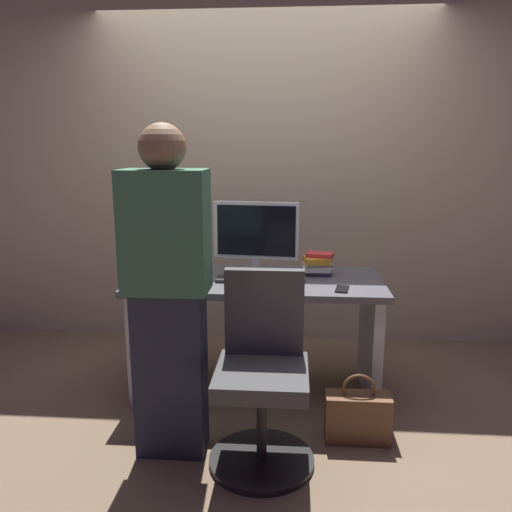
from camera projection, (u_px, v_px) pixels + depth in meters
The scene contains 13 objects.
ground_plane at pixel (257, 388), 3.27m from camera, with size 9.00×9.00×0.00m, color brown.
wall_back at pixel (266, 150), 3.88m from camera, with size 6.40×0.10×3.00m, color tan.
desk at pixel (257, 312), 3.16m from camera, with size 1.53×0.71×0.74m.
office_chair at pixel (263, 378), 2.47m from camera, with size 0.52×0.52×0.94m.
person_at_desk at pixel (168, 293), 2.44m from camera, with size 0.40×0.24×1.64m.
monitor at pixel (256, 233), 3.18m from camera, with size 0.54×0.16×0.46m.
keyboard at pixel (252, 279), 3.05m from camera, with size 0.43×0.13×0.02m, color #262626.
mouse at pixel (301, 278), 3.05m from camera, with size 0.06×0.10×0.03m, color white.
cup_near_keyboard at pixel (178, 273), 3.05m from camera, with size 0.07×0.07×0.09m, color white.
cup_by_monitor at pixel (184, 264), 3.26m from camera, with size 0.08×0.08×0.10m, color silver.
book_stack at pixel (318, 264), 3.19m from camera, with size 0.20×0.17×0.14m.
cell_phone at pixel (342, 289), 2.86m from camera, with size 0.07×0.14×0.01m, color black.
handbag at pixel (358, 417), 2.67m from camera, with size 0.34×0.14×0.38m.
Camera 1 is at (0.22, -3.00, 1.54)m, focal length 35.53 mm.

